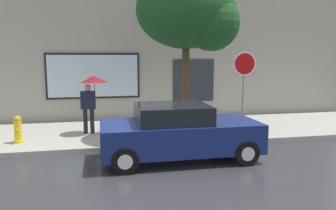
{
  "coord_description": "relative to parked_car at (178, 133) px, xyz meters",
  "views": [
    {
      "loc": [
        -1.1,
        -8.26,
        2.74
      ],
      "look_at": [
        1.0,
        1.8,
        1.2
      ],
      "focal_mm": 35.12,
      "sensor_mm": 36.0,
      "label": 1
    }
  ],
  "objects": [
    {
      "name": "sidewalk",
      "position": [
        -0.9,
        3.01,
        -0.65
      ],
      "size": [
        20.0,
        4.0,
        0.15
      ],
      "primitive_type": "cube",
      "color": "#A3A099",
      "rests_on": "ground"
    },
    {
      "name": "ground_plane",
      "position": [
        -0.9,
        0.01,
        -0.73
      ],
      "size": [
        60.0,
        60.0,
        0.0
      ],
      "primitive_type": "plane",
      "color": "#333338"
    },
    {
      "name": "building_facade",
      "position": [
        -0.91,
        5.51,
        2.75
      ],
      "size": [
        20.0,
        0.67,
        7.0
      ],
      "color": "#9E998E",
      "rests_on": "ground"
    },
    {
      "name": "pedestrian_with_umbrella",
      "position": [
        -2.26,
        2.9,
        0.93
      ],
      "size": [
        0.92,
        0.92,
        1.95
      ],
      "color": "black",
      "rests_on": "sidewalk"
    },
    {
      "name": "fire_hydrant",
      "position": [
        -4.46,
        2.11,
        -0.18
      ],
      "size": [
        0.3,
        0.44,
        0.82
      ],
      "color": "yellow",
      "rests_on": "sidewalk"
    },
    {
      "name": "street_tree",
      "position": [
        0.89,
        2.02,
        3.33
      ],
      "size": [
        3.19,
        2.71,
        5.2
      ],
      "color": "#4C3823",
      "rests_on": "sidewalk"
    },
    {
      "name": "stop_sign",
      "position": [
        2.47,
        1.42,
        1.35
      ],
      "size": [
        0.76,
        0.1,
        2.73
      ],
      "color": "gray",
      "rests_on": "sidewalk"
    },
    {
      "name": "parked_car",
      "position": [
        0.0,
        0.0,
        0.0
      ],
      "size": [
        4.14,
        1.89,
        1.48
      ],
      "color": "navy",
      "rests_on": "ground"
    }
  ]
}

